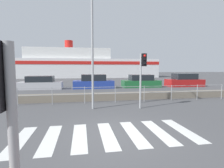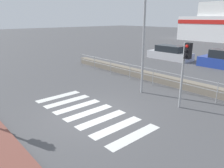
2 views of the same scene
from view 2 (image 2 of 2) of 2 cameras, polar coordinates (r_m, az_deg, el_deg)
name	(u,v)px [view 2 (image 2 of 2)]	position (r m, az deg, el deg)	size (l,w,h in m)	color
ground_plane	(93,115)	(9.48, -4.95, -8.01)	(160.00, 160.00, 0.00)	#4C4C4F
crosswalk	(89,112)	(9.71, -6.08, -7.39)	(5.85, 2.40, 0.01)	silver
seawall	(174,82)	(13.74, 16.00, 0.48)	(19.35, 0.55, 0.50)	slate
harbor_fence	(167,77)	(12.91, 14.06, 1.68)	(17.45, 0.04, 1.05)	#9EA0A3
traffic_light_far	(186,61)	(9.99, 18.66, 5.65)	(0.34, 0.32, 2.98)	#9EA0A3
streetlamp	(142,18)	(11.44, 7.72, 16.77)	(0.32, 1.27, 6.46)	#9EA0A3
parked_car_silver	(170,53)	(22.70, 14.86, 7.75)	(4.40, 1.75, 1.37)	#BCBCC1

